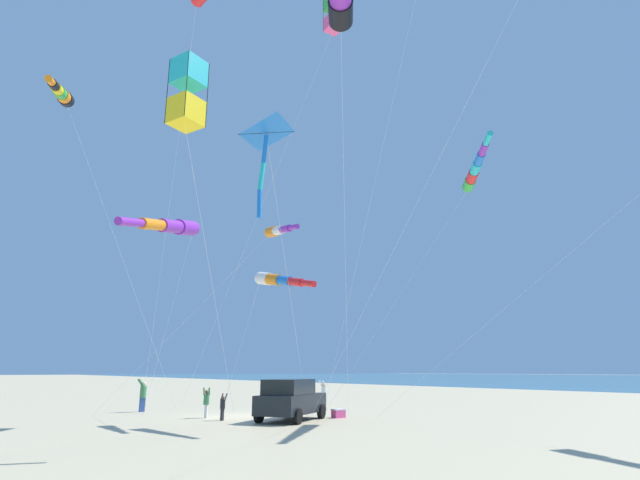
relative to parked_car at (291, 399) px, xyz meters
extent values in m
plane|color=#C6B58C|center=(-0.70, 3.65, -0.95)|extent=(600.00, 600.00, 0.00)
cube|color=black|center=(0.08, 0.06, -0.20)|extent=(4.59, 3.95, 0.84)
cube|color=black|center=(-0.20, -0.14, 0.56)|extent=(3.05, 2.80, 0.68)
cylinder|color=black|center=(0.77, 1.64, -0.62)|extent=(0.67, 0.55, 0.66)
cylinder|color=black|center=(1.81, 0.12, -0.62)|extent=(0.67, 0.55, 0.66)
cylinder|color=black|center=(-1.65, 0.00, -0.62)|extent=(0.67, 0.55, 0.66)
cylinder|color=black|center=(-0.60, -1.53, -0.62)|extent=(0.67, 0.55, 0.66)
cube|color=#EF4C93|center=(2.74, -0.01, -0.77)|extent=(0.60, 0.40, 0.36)
cube|color=white|center=(2.74, -0.01, -0.56)|extent=(0.62, 0.42, 0.06)
cube|color=#335199|center=(-4.07, 9.23, -0.57)|extent=(0.30, 0.16, 0.76)
cylinder|color=#3D7F51|center=(-4.07, 9.23, 0.12)|extent=(0.36, 0.36, 0.63)
sphere|color=beige|center=(-4.07, 9.23, 0.56)|extent=(0.24, 0.24, 0.24)
cylinder|color=#3D7F51|center=(-4.23, 9.08, 0.60)|extent=(0.39, 0.11, 0.48)
cylinder|color=#3D7F51|center=(-4.22, 9.39, 0.60)|extent=(0.39, 0.11, 0.48)
cube|color=#232328|center=(-2.50, 1.99, -0.70)|extent=(0.22, 0.21, 0.51)
cylinder|color=#232328|center=(-2.50, 1.99, -0.23)|extent=(0.33, 0.33, 0.42)
sphere|color=brown|center=(-2.50, 1.99, 0.06)|extent=(0.16, 0.16, 0.16)
cylinder|color=#232328|center=(-2.49, 2.14, 0.09)|extent=(0.24, 0.21, 0.32)
cylinder|color=#232328|center=(-2.35, 1.98, 0.09)|extent=(0.24, 0.21, 0.32)
cube|color=silver|center=(-2.61, 3.65, -0.65)|extent=(0.22, 0.27, 0.61)
cylinder|color=#3D7F51|center=(-2.61, 3.65, -0.08)|extent=(0.38, 0.38, 0.51)
sphere|color=brown|center=(-2.61, 3.65, 0.27)|extent=(0.19, 0.19, 0.19)
cylinder|color=#3D7F51|center=(-2.56, 3.48, 0.30)|extent=(0.22, 0.31, 0.39)
cylinder|color=#3D7F51|center=(-2.78, 3.60, 0.30)|extent=(0.22, 0.31, 0.39)
cube|color=silver|center=(7.04, 7.26, -0.61)|extent=(0.29, 0.19, 0.69)
cylinder|color=silver|center=(7.04, 7.26, 0.03)|extent=(0.38, 0.38, 0.57)
sphere|color=tan|center=(7.04, 7.26, 0.42)|extent=(0.22, 0.22, 0.22)
cylinder|color=silver|center=(6.93, 7.09, 0.46)|extent=(0.36, 0.16, 0.44)
cylinder|color=silver|center=(6.87, 7.37, 0.46)|extent=(0.36, 0.16, 0.44)
pyramid|color=blue|center=(-5.45, -6.91, 9.24)|extent=(2.04, 2.52, 0.54)
cylinder|color=black|center=(-5.42, -6.92, 9.11)|extent=(1.85, 0.61, 0.42)
cylinder|color=blue|center=(-5.44, -6.87, 8.52)|extent=(0.23, 0.29, 1.00)
cylinder|color=#1EB7C6|center=(-5.51, -6.82, 7.53)|extent=(0.26, 0.16, 1.00)
cylinder|color=blue|center=(-5.58, -6.86, 6.55)|extent=(0.23, 0.28, 1.00)
cylinder|color=white|center=(-2.07, -3.23, 4.04)|extent=(6.72, 7.39, 9.99)
cylinder|color=black|center=(-4.06, -9.36, 12.96)|extent=(1.30, 1.33, 0.86)
cylinder|color=white|center=(0.15, -4.04, 5.91)|extent=(7.80, 9.83, 13.72)
cylinder|color=purple|center=(-4.97, 1.61, 7.83)|extent=(1.78, 1.84, 1.10)
cylinder|color=purple|center=(-6.11, 0.38, 7.43)|extent=(1.66, 1.73, 0.97)
cylinder|color=orange|center=(-7.26, -0.85, 7.02)|extent=(1.55, 1.62, 0.85)
cylinder|color=purple|center=(-8.40, -2.08, 6.62)|extent=(1.43, 1.50, 0.72)
cylinder|color=white|center=(-4.63, 4.30, 3.45)|extent=(0.47, 4.15, 8.81)
cylinder|color=black|center=(-10.37, 5.01, 14.43)|extent=(0.92, 0.99, 0.84)
cylinder|color=orange|center=(-10.57, 4.41, 14.26)|extent=(0.84, 0.94, 0.77)
cylinder|color=green|center=(-10.77, 3.82, 14.10)|extent=(0.76, 0.90, 0.69)
cylinder|color=yellow|center=(-10.97, 3.23, 13.93)|extent=(0.68, 0.86, 0.62)
cylinder|color=black|center=(-11.17, 2.64, 13.76)|extent=(0.60, 0.81, 0.55)
cylinder|color=orange|center=(-11.36, 2.05, 13.59)|extent=(0.52, 0.77, 0.47)
cylinder|color=white|center=(-6.10, 7.45, 6.69)|extent=(8.35, 4.30, 15.29)
cylinder|color=white|center=(-4.72, 5.30, 8.95)|extent=(2.13, 10.58, 19.80)
cylinder|color=green|center=(8.35, -4.48, 11.06)|extent=(1.09, 1.13, 0.67)
cylinder|color=red|center=(7.74, -5.19, 11.14)|extent=(1.04, 1.09, 0.60)
cylinder|color=#1EB7C6|center=(7.13, -5.90, 11.22)|extent=(0.98, 1.04, 0.54)
cylinder|color=blue|center=(6.52, -6.61, 11.30)|extent=(0.93, 0.99, 0.47)
cylinder|color=purple|center=(5.91, -7.33, 11.37)|extent=(0.88, 0.95, 0.41)
cylinder|color=#1EB7C6|center=(5.30, -8.04, 11.45)|extent=(0.83, 0.90, 0.34)
cylinder|color=white|center=(5.77, -1.30, 4.96)|extent=(5.78, 5.65, 11.83)
cube|color=#1EB7C6|center=(-8.52, -7.75, 9.81)|extent=(1.05, 1.05, 0.81)
cube|color=yellow|center=(-8.52, -7.75, 8.52)|extent=(1.05, 1.05, 0.81)
cylinder|color=black|center=(-8.00, -7.97, 9.16)|extent=(0.02, 0.02, 2.10)
cylinder|color=black|center=(-8.30, -7.22, 9.16)|extent=(0.02, 0.02, 2.10)
cylinder|color=black|center=(-8.75, -8.27, 9.16)|extent=(0.02, 0.02, 2.10)
cylinder|color=black|center=(-9.05, -7.53, 9.16)|extent=(0.02, 0.02, 2.10)
cylinder|color=white|center=(-5.32, -3.19, 3.58)|extent=(6.41, 9.12, 9.07)
cylinder|color=white|center=(-1.99, -0.80, 5.35)|extent=(0.62, 0.97, 0.72)
cylinder|color=orange|center=(-1.94, -1.62, 5.18)|extent=(0.54, 0.95, 0.65)
cylinder|color=blue|center=(-1.90, -2.45, 5.01)|extent=(0.46, 0.93, 0.57)
cylinder|color=red|center=(-1.86, -3.27, 4.85)|extent=(0.38, 0.91, 0.49)
cylinder|color=red|center=(-1.81, -4.10, 4.68)|extent=(0.30, 0.89, 0.42)
cylinder|color=white|center=(-2.13, 1.21, 2.17)|extent=(0.24, 3.20, 6.24)
cylinder|color=white|center=(6.81, -7.52, 4.25)|extent=(5.72, 12.38, 10.40)
cube|color=green|center=(1.71, -1.22, 21.52)|extent=(0.84, 0.84, 0.82)
cube|color=#EF4C93|center=(1.71, -1.22, 20.21)|extent=(0.84, 0.84, 0.82)
cylinder|color=black|center=(2.10, -1.64, 20.87)|extent=(0.02, 0.02, 2.13)
cylinder|color=black|center=(2.12, -0.82, 20.87)|extent=(0.02, 0.02, 2.13)
cylinder|color=black|center=(1.29, -1.62, 20.87)|extent=(0.02, 0.02, 2.13)
cylinder|color=black|center=(1.31, -0.81, 20.87)|extent=(0.02, 0.02, 2.13)
cylinder|color=white|center=(-0.06, 4.10, 9.43)|extent=(3.55, 10.66, 20.76)
cylinder|color=orange|center=(-0.80, 0.70, 8.08)|extent=(0.62, 0.95, 0.65)
cylinder|color=white|center=(-0.89, -0.11, 7.96)|extent=(0.53, 0.92, 0.55)
cylinder|color=purple|center=(-0.98, -0.92, 7.84)|extent=(0.43, 0.90, 0.46)
cylinder|color=purple|center=(-1.07, -1.74, 7.71)|extent=(0.33, 0.87, 0.36)
cylinder|color=white|center=(-3.84, 4.56, 3.53)|extent=(6.17, 6.92, 8.97)
cylinder|color=white|center=(2.48, -3.41, 10.01)|extent=(1.89, 11.27, 21.92)
cylinder|color=white|center=(0.81, -6.96, 6.66)|extent=(0.03, 13.27, 15.23)
camera|label=1|loc=(-12.91, -20.77, 1.28)|focal=28.28mm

